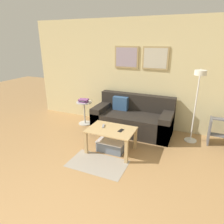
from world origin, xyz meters
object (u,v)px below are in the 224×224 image
object	(u,v)px
floor_lamp	(197,94)
step_stool	(219,131)
book_stack	(83,101)
remote_control	(103,126)
storage_bin	(112,145)
coffee_table	(111,133)
cell_phone	(121,130)
couch	(133,119)
side_table	(84,111)

from	to	relation	value
floor_lamp	step_stool	xyz separation A→B (m)	(0.52, 0.22, -0.80)
book_stack	remote_control	xyz separation A→B (m)	(0.99, -0.91, -0.15)
storage_bin	remote_control	world-z (taller)	remote_control
book_stack	remote_control	world-z (taller)	book_stack
coffee_table	remote_control	xyz separation A→B (m)	(-0.19, 0.06, 0.10)
cell_phone	step_stool	distance (m)	2.08
step_stool	cell_phone	bearing A→B (deg)	-147.24
remote_control	couch	bearing A→B (deg)	54.40
floor_lamp	book_stack	bearing A→B (deg)	178.97
floor_lamp	book_stack	distance (m)	2.64
storage_bin	remote_control	size ratio (longest dim) A/B	3.59
remote_control	step_stool	distance (m)	2.39
storage_bin	coffee_table	bearing A→B (deg)	-84.06
floor_lamp	step_stool	distance (m)	0.98
step_stool	storage_bin	bearing A→B (deg)	-150.16
book_stack	couch	bearing A→B (deg)	3.51
remote_control	storage_bin	bearing A→B (deg)	-29.30
couch	remote_control	size ratio (longest dim) A/B	12.04
coffee_table	remote_control	distance (m)	0.22
cell_phone	step_stool	xyz separation A→B (m)	(1.74, 1.12, -0.18)
coffee_table	remote_control	bearing A→B (deg)	163.68
couch	storage_bin	distance (m)	1.04
floor_lamp	side_table	distance (m)	2.69
book_stack	coffee_table	bearing A→B (deg)	-39.17
floor_lamp	side_table	world-z (taller)	floor_lamp
floor_lamp	remote_control	distance (m)	1.92
couch	side_table	size ratio (longest dim) A/B	3.07
coffee_table	cell_phone	size ratio (longest dim) A/B	6.35
floor_lamp	side_table	xyz separation A→B (m)	(-2.59, 0.06, -0.74)
coffee_table	side_table	distance (m)	1.53
side_table	cell_phone	size ratio (longest dim) A/B	4.20
coffee_table	side_table	bearing A→B (deg)	140.30
remote_control	step_stool	world-z (taller)	step_stool
side_table	step_stool	bearing A→B (deg)	2.88
side_table	step_stool	world-z (taller)	side_table
side_table	cell_phone	world-z (taller)	side_table
step_stool	floor_lamp	bearing A→B (deg)	-157.33
couch	book_stack	distance (m)	1.32
side_table	remote_control	xyz separation A→B (m)	(0.98, -0.92, 0.12)
couch	coffee_table	world-z (taller)	couch
coffee_table	floor_lamp	xyz separation A→B (m)	(1.41, 0.92, 0.71)
couch	remote_control	distance (m)	1.04
book_stack	step_stool	xyz separation A→B (m)	(3.11, 0.17, -0.34)
cell_phone	floor_lamp	bearing A→B (deg)	45.67
storage_bin	cell_phone	bearing A→B (deg)	-2.73
floor_lamp	book_stack	size ratio (longest dim) A/B	6.03
remote_control	side_table	bearing A→B (deg)	117.88
couch	storage_bin	world-z (taller)	couch
floor_lamp	book_stack	world-z (taller)	floor_lamp
coffee_table	floor_lamp	bearing A→B (deg)	32.93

